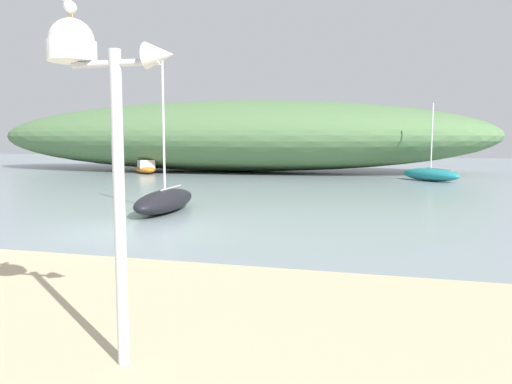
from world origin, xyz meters
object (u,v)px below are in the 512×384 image
seagull_on_radar (69,5)px  sailboat_west_reach (430,174)px  motorboat_by_sandbar (145,168)px  sailboat_inner_mooring (165,200)px  mast_structure (91,83)px

seagull_on_radar → sailboat_west_reach: (5.71, 27.50, -3.50)m
motorboat_by_sandbar → sailboat_inner_mooring: 20.47m
mast_structure → seagull_on_radar: 0.80m
seagull_on_radar → sailboat_west_reach: size_ratio=0.06×
sailboat_inner_mooring → mast_structure: bearing=-67.8°
motorboat_by_sandbar → seagull_on_radar: bearing=-63.6°
seagull_on_radar → sailboat_inner_mooring: 12.80m
mast_structure → sailboat_inner_mooring: (-4.67, 11.45, -2.73)m
motorboat_by_sandbar → sailboat_west_reach: bearing=-5.1°
mast_structure → sailboat_inner_mooring: sailboat_inner_mooring is taller
seagull_on_radar → sailboat_west_reach: bearing=78.3°
sailboat_inner_mooring → sailboat_west_reach: size_ratio=1.12×
mast_structure → seagull_on_radar: size_ratio=12.00×
seagull_on_radar → sailboat_west_reach: 28.30m
seagull_on_radar → sailboat_inner_mooring: size_ratio=0.06×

